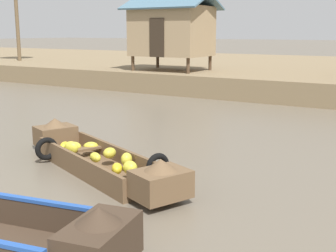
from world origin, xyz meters
The scene contains 4 objects.
ground_plane centered at (0.00, 10.00, 0.00)m, with size 300.00×300.00×0.00m, color #665B4C.
riverbank_strip centered at (0.00, 24.84, 0.47)m, with size 160.00×20.00×0.95m, color #7F6B4C.
banana_boat centered at (0.49, 4.38, 0.28)m, with size 5.13×2.81×0.79m.
stilt_house_left centered at (-5.33, 16.98, 2.93)m, with size 4.23×3.16×3.77m.
Camera 1 is at (6.46, -2.58, 2.85)m, focal length 48.62 mm.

